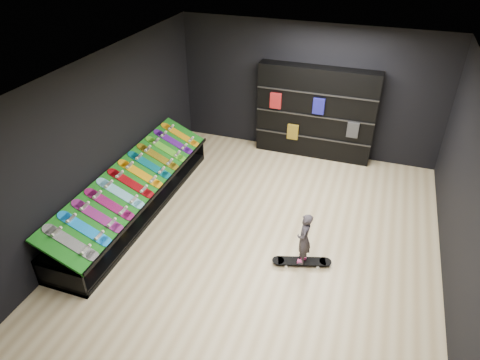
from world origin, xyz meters
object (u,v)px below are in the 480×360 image
(display_rack, at_px, (136,199))
(child, at_px, (303,248))
(floor_skateboard, at_px, (302,263))
(back_shelving, at_px, (315,113))

(display_rack, xyz_separation_m, child, (3.36, -0.45, 0.12))
(floor_skateboard, distance_m, child, 0.33)
(back_shelving, xyz_separation_m, child, (0.57, -3.77, -0.69))
(display_rack, bearing_deg, back_shelving, 50.03)
(floor_skateboard, relative_size, child, 1.75)
(back_shelving, bearing_deg, child, -81.37)
(display_rack, height_order, child, child)
(display_rack, relative_size, back_shelving, 1.70)
(back_shelving, xyz_separation_m, floor_skateboard, (0.57, -3.77, -1.02))
(child, bearing_deg, display_rack, -102.38)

